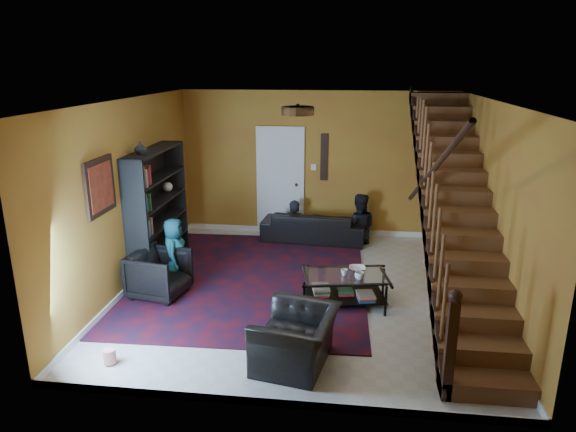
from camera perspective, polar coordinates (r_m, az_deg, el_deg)
name	(u,v)px	position (r m, az deg, el deg)	size (l,w,h in m)	color
floor	(302,291)	(7.81, 1.58, -8.29)	(5.50, 5.50, 0.00)	beige
room	(235,252)	(9.20, -5.91, -4.05)	(5.50, 5.50, 5.50)	#AA8325
staircase	(456,206)	(7.44, 18.16, 1.07)	(0.95, 5.02, 3.18)	brown
bookshelf	(158,213)	(8.56, -14.21, 0.36)	(0.35, 1.80, 2.00)	black
door	(280,183)	(10.12, -0.85, 3.74)	(0.82, 0.05, 2.05)	silver
framed_picture	(100,187)	(7.11, -20.16, 3.09)	(0.04, 0.74, 0.74)	maroon
wall_hanging	(324,157)	(9.94, 4.03, 6.55)	(0.14, 0.03, 0.90)	black
ceiling_fixture	(298,111)	(6.30, 1.08, 11.62)	(0.40, 0.40, 0.10)	#3F2814
rug	(248,279)	(8.21, -4.44, -6.96)	(3.63, 4.15, 0.02)	#470C16
sofa	(313,226)	(9.84, 2.85, -1.14)	(1.94, 0.76, 0.57)	black
armchair_left	(159,274)	(7.74, -14.10, -6.28)	(0.74, 0.76, 0.69)	black
armchair_right	(296,339)	(5.93, 0.91, -13.49)	(0.97, 0.85, 0.63)	black
person_adult_a	(294,231)	(9.96, 0.70, -1.63)	(0.45, 0.29, 1.23)	black
person_adult_b	(359,229)	(9.88, 7.85, -1.44)	(0.68, 0.53, 1.39)	black
person_child	(174,252)	(7.99, -12.50, -3.95)	(0.52, 0.34, 1.07)	#184F5E
coffee_table	(345,287)	(7.36, 6.35, -7.84)	(1.27, 0.88, 0.44)	black
cup_a	(360,276)	(7.13, 7.96, -6.60)	(0.13, 0.13, 0.10)	#999999
cup_b	(344,272)	(7.24, 6.26, -6.24)	(0.09, 0.09, 0.09)	#999999
bowl	(357,269)	(7.42, 7.71, -5.84)	(0.24, 0.24, 0.06)	#999999
vase	(140,148)	(7.86, -16.08, 7.26)	(0.18, 0.18, 0.19)	#999999
popcorn_bucket	(110,356)	(6.36, -19.21, -14.48)	(0.14, 0.14, 0.17)	red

